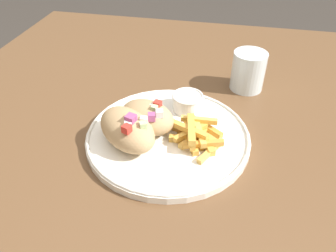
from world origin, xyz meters
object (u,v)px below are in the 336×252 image
(pita_sandwich_near, at_px, (127,129))
(fries_pile, at_px, (195,135))
(pita_sandwich_far, at_px, (147,117))
(sauce_ramekin, at_px, (187,101))
(water_glass, at_px, (248,73))
(plate, at_px, (168,136))

(pita_sandwich_near, height_order, fries_pile, pita_sandwich_near)
(pita_sandwich_far, xyz_separation_m, sauce_ramekin, (0.06, 0.08, -0.01))
(fries_pile, bearing_deg, sauce_ramekin, 107.63)
(pita_sandwich_near, xyz_separation_m, fries_pile, (0.12, 0.03, -0.02))
(pita_sandwich_near, height_order, water_glass, water_glass)
(pita_sandwich_near, bearing_deg, pita_sandwich_far, 101.84)
(pita_sandwich_near, xyz_separation_m, sauce_ramekin, (0.09, 0.13, -0.01))
(fries_pile, xyz_separation_m, sauce_ramekin, (-0.03, 0.10, 0.01))
(plate, relative_size, water_glass, 3.45)
(plate, relative_size, pita_sandwich_near, 2.05)
(pita_sandwich_far, height_order, sauce_ramekin, pita_sandwich_far)
(plate, height_order, water_glass, water_glass)
(sauce_ramekin, bearing_deg, water_glass, 48.45)
(plate, distance_m, sauce_ramekin, 0.10)
(pita_sandwich_near, height_order, sauce_ramekin, pita_sandwich_near)
(pita_sandwich_near, relative_size, pita_sandwich_far, 1.14)
(pita_sandwich_near, relative_size, fries_pile, 1.18)
(sauce_ramekin, relative_size, water_glass, 0.72)
(plate, distance_m, pita_sandwich_far, 0.05)
(sauce_ramekin, height_order, water_glass, water_glass)
(plate, xyz_separation_m, sauce_ramekin, (0.02, 0.09, 0.02))
(pita_sandwich_far, bearing_deg, pita_sandwich_near, -95.02)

